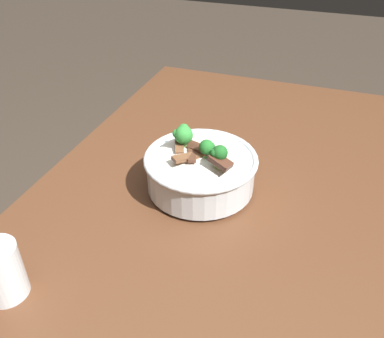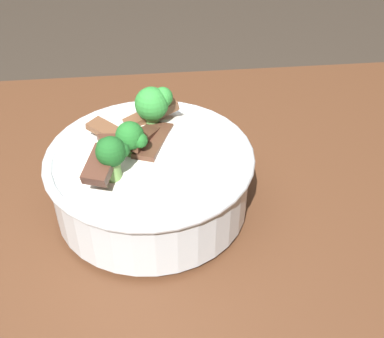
% 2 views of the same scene
% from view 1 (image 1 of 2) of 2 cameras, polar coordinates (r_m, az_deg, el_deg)
% --- Properties ---
extents(dining_table, '(1.59, 0.77, 0.78)m').
position_cam_1_polar(dining_table, '(0.93, -0.37, -13.06)').
color(dining_table, '#56331E').
rests_on(dining_table, ground).
extents(rice_bowl, '(0.25, 0.25, 0.15)m').
position_cam_1_polar(rice_bowl, '(0.91, 1.19, 0.30)').
color(rice_bowl, silver).
rests_on(rice_bowl, dining_table).
extents(drinking_glass, '(0.07, 0.07, 0.10)m').
position_cam_1_polar(drinking_glass, '(0.77, -24.67, -12.99)').
color(drinking_glass, white).
rests_on(drinking_glass, dining_table).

